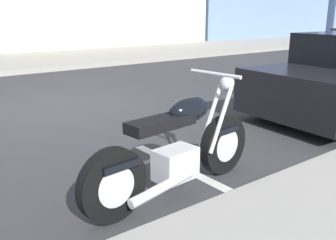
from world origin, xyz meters
The scene contains 4 objects.
ground_plane centered at (0.00, 0.00, 0.00)m, with size 260.00×260.00×0.00m, color #333335.
sidewalk_far_curb centered at (12.00, 6.82, 0.07)m, with size 120.00×5.00×0.14m, color gray.
parking_stall_stripe centered at (0.00, -3.72, 0.00)m, with size 0.12×2.20×0.01m, color silver.
parked_motorcycle centered at (-0.42, -3.94, 0.43)m, with size 2.08×0.62×1.12m.
Camera 1 is at (-2.51, -6.54, 1.68)m, focal length 40.48 mm.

